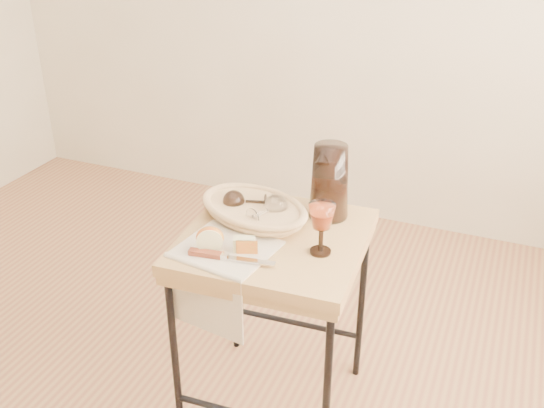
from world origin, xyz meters
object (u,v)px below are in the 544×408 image
at_px(bread_basket, 254,211).
at_px(wine_goblet, 321,229).
at_px(goblet_lying_b, 266,210).
at_px(apple_half, 210,238).
at_px(pitcher, 330,181).
at_px(tea_towel, 227,248).
at_px(side_table, 274,325).
at_px(table_knife, 228,256).
at_px(goblet_lying_a, 247,202).

bearing_deg(bread_basket, wine_goblet, -5.77).
distance_m(goblet_lying_b, apple_half, 0.23).
bearing_deg(pitcher, bread_basket, -164.86).
bearing_deg(tea_towel, side_table, 60.67).
bearing_deg(side_table, goblet_lying_b, 133.53).
relative_size(tea_towel, table_knife, 1.06).
bearing_deg(bread_basket, goblet_lying_a, 171.04).
height_order(goblet_lying_a, table_knife, goblet_lying_a).
height_order(tea_towel, bread_basket, bread_basket).
distance_m(goblet_lying_b, wine_goblet, 0.24).
height_order(side_table, table_knife, table_knife).
bearing_deg(side_table, bread_basket, 144.08).
height_order(pitcher, table_knife, pitcher).
bearing_deg(wine_goblet, table_knife, -148.03).
xyz_separation_m(wine_goblet, apple_half, (-0.31, -0.12, -0.04)).
bearing_deg(table_knife, apple_half, 150.32).
height_order(tea_towel, goblet_lying_b, goblet_lying_b).
height_order(pitcher, wine_goblet, pitcher).
bearing_deg(goblet_lying_a, side_table, 128.72).
height_order(wine_goblet, apple_half, wine_goblet).
distance_m(goblet_lying_a, apple_half, 0.25).
xyz_separation_m(goblet_lying_a, goblet_lying_b, (0.08, -0.04, 0.00)).
relative_size(apple_half, table_knife, 0.33).
relative_size(tea_towel, pitcher, 0.95).
bearing_deg(pitcher, goblet_lying_b, -153.44).
relative_size(side_table, apple_half, 8.45).
distance_m(bread_basket, wine_goblet, 0.30).
bearing_deg(bread_basket, table_knife, -65.18).
relative_size(tea_towel, wine_goblet, 1.66).
relative_size(goblet_lying_b, table_knife, 0.49).
xyz_separation_m(goblet_lying_b, table_knife, (-0.02, -0.24, -0.03)).
xyz_separation_m(side_table, pitcher, (0.11, 0.19, 0.48)).
relative_size(goblet_lying_a, table_knife, 0.47).
distance_m(side_table, wine_goblet, 0.47).
bearing_deg(goblet_lying_b, pitcher, -28.56).
bearing_deg(goblet_lying_b, table_knife, -162.30).
distance_m(goblet_lying_b, pitcher, 0.23).
bearing_deg(tea_towel, pitcher, 64.29).
relative_size(wine_goblet, apple_half, 1.95).
relative_size(goblet_lying_a, wine_goblet, 0.73).
relative_size(side_table, pitcher, 2.46).
bearing_deg(apple_half, tea_towel, 8.55).
distance_m(apple_half, table_knife, 0.08).
height_order(tea_towel, apple_half, apple_half).
bearing_deg(goblet_lying_b, bread_basket, 90.26).
height_order(goblet_lying_b, wine_goblet, wine_goblet).
height_order(tea_towel, wine_goblet, wine_goblet).
bearing_deg(tea_towel, goblet_lying_a, 106.36).
relative_size(bread_basket, apple_half, 4.14).
relative_size(bread_basket, wine_goblet, 2.12).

